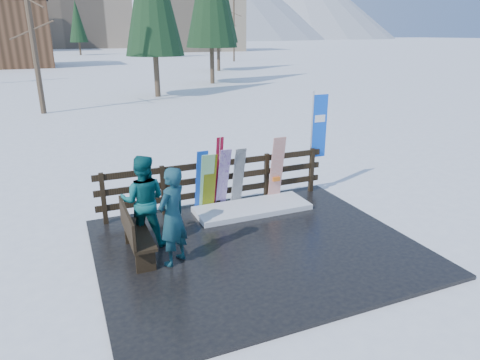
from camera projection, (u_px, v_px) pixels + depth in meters
name	position (u px, v px, depth m)	size (l,w,h in m)	color
ground	(256.00, 248.00, 8.42)	(700.00, 700.00, 0.00)	white
deck	(256.00, 247.00, 8.40)	(6.00, 5.00, 0.08)	black
fence	(217.00, 180.00, 10.09)	(5.60, 0.10, 1.15)	black
snow_patch	(252.00, 208.00, 10.00)	(2.68, 1.00, 0.12)	white
bench	(134.00, 232.00, 7.78)	(0.41, 1.50, 0.97)	black
snowboard_0	(201.00, 181.00, 9.70)	(0.26, 0.03, 1.54)	blue
snowboard_1	(207.00, 182.00, 9.76)	(0.31, 0.03, 1.45)	white
snowboard_2	(209.00, 183.00, 9.79)	(0.29, 0.03, 1.42)	#BFD100
snowboard_3	(223.00, 178.00, 9.90)	(0.26, 0.03, 1.56)	white
snowboard_4	(238.00, 177.00, 10.04)	(0.26, 0.03, 1.50)	black
snowboard_5	(277.00, 169.00, 10.39)	(0.33, 0.03, 1.64)	silver
ski_pair_a	(218.00, 173.00, 9.88)	(0.16, 0.34, 1.75)	maroon
ski_pair_b	(278.00, 169.00, 10.49)	(0.17, 0.27, 1.55)	black
rental_flag	(317.00, 130.00, 10.84)	(0.45, 0.04, 2.60)	silver
person_front	(172.00, 217.00, 7.46)	(0.66, 0.43, 1.80)	#1B5754
person_back	(143.00, 201.00, 8.17)	(0.88, 0.68, 1.80)	#0D5255
resort_buildings	(64.00, 9.00, 106.08)	(73.00, 87.60, 22.60)	tan
trees	(111.00, 20.00, 49.65)	(42.02, 68.85, 12.16)	#382B1E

